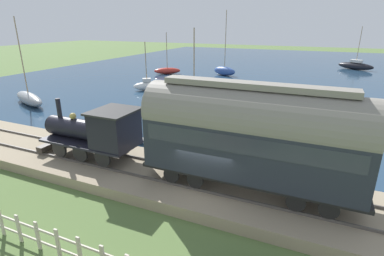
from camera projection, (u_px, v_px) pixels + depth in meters
ground_plane at (209, 197)px, 13.81m from camera, size 200.00×200.00×0.00m
harbor_water at (299, 70)px, 50.89m from camera, size 80.00×80.00×0.01m
rail_embankment at (212, 188)px, 14.03m from camera, size 4.70×56.00×0.66m
steam_locomotive at (98, 130)px, 15.86m from camera, size 2.33×5.92×3.03m
passenger_coach at (251, 133)px, 12.40m from camera, size 2.37×9.45×4.74m
sailboat_black at (356, 66)px, 51.31m from camera, size 4.27×5.94×7.04m
sailboat_white at (147, 85)px, 35.47m from camera, size 2.59×3.24×5.59m
sailboat_red at (167, 71)px, 46.91m from camera, size 3.32×4.16×6.25m
sailboat_gray at (29, 98)px, 29.31m from camera, size 3.45×6.09×8.17m
sailboat_green at (194, 106)px, 26.61m from camera, size 1.90×4.65×7.23m
sailboat_blue at (224, 71)px, 45.56m from camera, size 2.69×4.16×9.35m
rowboat_mid_harbor at (235, 151)px, 18.42m from camera, size 2.38×2.47×0.33m
rowboat_far_out at (119, 119)px, 24.25m from camera, size 2.12×2.61×0.45m
rowboat_off_pier at (135, 138)px, 20.38m from camera, size 1.72×2.47×0.41m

